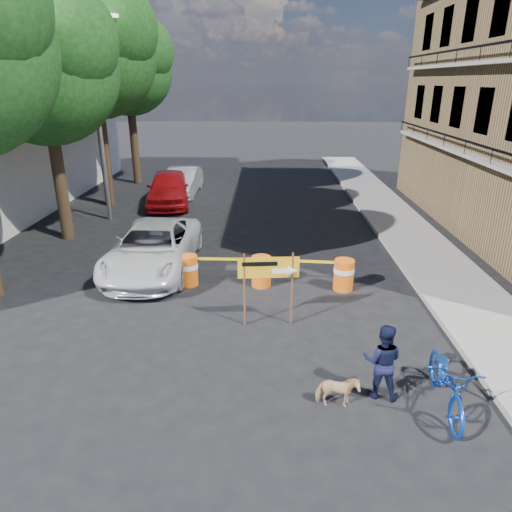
{
  "coord_description": "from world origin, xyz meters",
  "views": [
    {
      "loc": [
        0.71,
        -9.3,
        5.6
      ],
      "look_at": [
        0.46,
        1.87,
        1.3
      ],
      "focal_mm": 32.0,
      "sensor_mm": 36.0,
      "label": 1
    }
  ],
  "objects_px": {
    "suv_white": "(153,248)",
    "sedan_silver": "(183,181)",
    "bicycle": "(452,357)",
    "sedan_red": "(169,188)",
    "barrel_mid_left": "(188,270)",
    "detour_sign": "(276,273)",
    "pedestrian": "(382,361)",
    "barrel_far_left": "(133,270)",
    "barrel_far_right": "(344,274)",
    "dog": "(337,392)",
    "barrel_mid_right": "(261,271)"
  },
  "relations": [
    {
      "from": "barrel_far_right",
      "to": "sedan_red",
      "type": "bearing_deg",
      "value": 126.04
    },
    {
      "from": "barrel_mid_right",
      "to": "pedestrian",
      "type": "bearing_deg",
      "value": -64.91
    },
    {
      "from": "bicycle",
      "to": "sedan_silver",
      "type": "relative_size",
      "value": 0.5
    },
    {
      "from": "bicycle",
      "to": "sedan_silver",
      "type": "bearing_deg",
      "value": 120.43
    },
    {
      "from": "detour_sign",
      "to": "sedan_red",
      "type": "bearing_deg",
      "value": 108.45
    },
    {
      "from": "barrel_far_left",
      "to": "suv_white",
      "type": "bearing_deg",
      "value": 73.85
    },
    {
      "from": "barrel_far_right",
      "to": "suv_white",
      "type": "xyz_separation_m",
      "value": [
        -5.73,
        1.34,
        0.25
      ]
    },
    {
      "from": "suv_white",
      "to": "detour_sign",
      "type": "bearing_deg",
      "value": -41.16
    },
    {
      "from": "bicycle",
      "to": "dog",
      "type": "distance_m",
      "value": 2.1
    },
    {
      "from": "barrel_far_right",
      "to": "detour_sign",
      "type": "relative_size",
      "value": 0.48
    },
    {
      "from": "detour_sign",
      "to": "bicycle",
      "type": "bearing_deg",
      "value": -49.51
    },
    {
      "from": "barrel_far_right",
      "to": "suv_white",
      "type": "distance_m",
      "value": 5.89
    },
    {
      "from": "barrel_mid_left",
      "to": "barrel_mid_right",
      "type": "distance_m",
      "value": 2.13
    },
    {
      "from": "dog",
      "to": "suv_white",
      "type": "xyz_separation_m",
      "value": [
        -4.83,
        6.41,
        0.4
      ]
    },
    {
      "from": "barrel_mid_right",
      "to": "barrel_far_left",
      "type": "bearing_deg",
      "value": -179.71
    },
    {
      "from": "detour_sign",
      "to": "pedestrian",
      "type": "distance_m",
      "value": 3.35
    },
    {
      "from": "barrel_far_right",
      "to": "bicycle",
      "type": "bearing_deg",
      "value": -78.15
    },
    {
      "from": "barrel_mid_right",
      "to": "pedestrian",
      "type": "relative_size",
      "value": 0.6
    },
    {
      "from": "pedestrian",
      "to": "suv_white",
      "type": "bearing_deg",
      "value": -31.47
    },
    {
      "from": "barrel_far_left",
      "to": "sedan_silver",
      "type": "relative_size",
      "value": 0.21
    },
    {
      "from": "barrel_mid_right",
      "to": "sedan_silver",
      "type": "distance_m",
      "value": 12.02
    },
    {
      "from": "detour_sign",
      "to": "dog",
      "type": "distance_m",
      "value": 3.37
    },
    {
      "from": "sedan_red",
      "to": "barrel_mid_right",
      "type": "bearing_deg",
      "value": -70.92
    },
    {
      "from": "barrel_far_left",
      "to": "pedestrian",
      "type": "height_order",
      "value": "pedestrian"
    },
    {
      "from": "sedan_red",
      "to": "bicycle",
      "type": "bearing_deg",
      "value": -68.32
    },
    {
      "from": "barrel_mid_left",
      "to": "detour_sign",
      "type": "height_order",
      "value": "detour_sign"
    },
    {
      "from": "barrel_far_left",
      "to": "barrel_far_right",
      "type": "distance_m",
      "value": 6.07
    },
    {
      "from": "pedestrian",
      "to": "dog",
      "type": "distance_m",
      "value": 1.02
    },
    {
      "from": "bicycle",
      "to": "suv_white",
      "type": "bearing_deg",
      "value": 142.45
    },
    {
      "from": "barrel_far_left",
      "to": "dog",
      "type": "bearing_deg",
      "value": -45.45
    },
    {
      "from": "barrel_mid_left",
      "to": "bicycle",
      "type": "height_order",
      "value": "bicycle"
    },
    {
      "from": "barrel_far_right",
      "to": "suv_white",
      "type": "relative_size",
      "value": 0.17
    },
    {
      "from": "barrel_far_right",
      "to": "dog",
      "type": "relative_size",
      "value": 1.16
    },
    {
      "from": "pedestrian",
      "to": "barrel_far_left",
      "type": "bearing_deg",
      "value": -23.8
    },
    {
      "from": "barrel_far_left",
      "to": "barrel_mid_left",
      "type": "distance_m",
      "value": 1.6
    },
    {
      "from": "bicycle",
      "to": "sedan_red",
      "type": "bearing_deg",
      "value": 124.37
    },
    {
      "from": "detour_sign",
      "to": "bicycle",
      "type": "height_order",
      "value": "bicycle"
    },
    {
      "from": "barrel_mid_right",
      "to": "barrel_far_right",
      "type": "distance_m",
      "value": 2.35
    },
    {
      "from": "detour_sign",
      "to": "bicycle",
      "type": "distance_m",
      "value": 4.27
    },
    {
      "from": "barrel_mid_right",
      "to": "sedan_silver",
      "type": "height_order",
      "value": "sedan_silver"
    },
    {
      "from": "detour_sign",
      "to": "suv_white",
      "type": "distance_m",
      "value": 5.1
    },
    {
      "from": "barrel_mid_right",
      "to": "sedan_silver",
      "type": "bearing_deg",
      "value": 110.49
    },
    {
      "from": "bicycle",
      "to": "sedan_red",
      "type": "height_order",
      "value": "bicycle"
    },
    {
      "from": "suv_white",
      "to": "sedan_silver",
      "type": "height_order",
      "value": "suv_white"
    },
    {
      "from": "barrel_far_left",
      "to": "sedan_silver",
      "type": "height_order",
      "value": "sedan_silver"
    },
    {
      "from": "detour_sign",
      "to": "pedestrian",
      "type": "xyz_separation_m",
      "value": [
        1.92,
        -2.67,
        -0.62
      ]
    },
    {
      "from": "barrel_far_left",
      "to": "barrel_mid_left",
      "type": "xyz_separation_m",
      "value": [
        1.6,
        0.04,
        0.0
      ]
    },
    {
      "from": "pedestrian",
      "to": "sedan_silver",
      "type": "xyz_separation_m",
      "value": [
        -6.51,
        16.17,
        -0.04
      ]
    },
    {
      "from": "barrel_mid_left",
      "to": "dog",
      "type": "xyz_separation_m",
      "value": [
        3.57,
        -5.29,
        -0.14
      ]
    },
    {
      "from": "barrel_far_left",
      "to": "sedan_red",
      "type": "bearing_deg",
      "value": 94.95
    }
  ]
}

